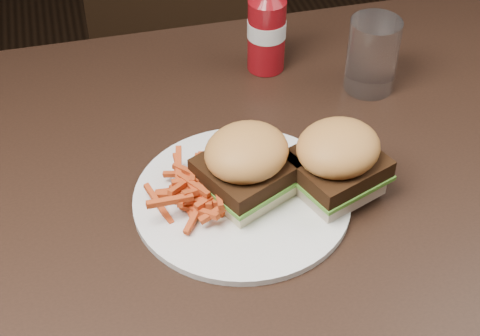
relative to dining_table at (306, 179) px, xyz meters
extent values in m
cube|color=black|center=(0.00, 0.00, 0.00)|extent=(1.20, 0.80, 0.04)
cube|color=black|center=(-0.02, 0.68, -0.30)|extent=(0.49, 0.49, 0.04)
cylinder|color=white|center=(-0.10, -0.04, 0.03)|extent=(0.28, 0.28, 0.01)
cube|color=#F3EAB8|center=(-0.09, -0.03, 0.04)|extent=(0.13, 0.13, 0.03)
cube|color=beige|center=(0.02, -0.05, 0.04)|extent=(0.12, 0.12, 0.03)
cylinder|color=maroon|center=(0.01, 0.25, 0.08)|extent=(0.06, 0.06, 0.12)
cylinder|color=white|center=(0.15, 0.16, 0.08)|extent=(0.10, 0.10, 0.12)
camera|label=1|loc=(-0.27, -0.70, 0.69)|focal=55.00mm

